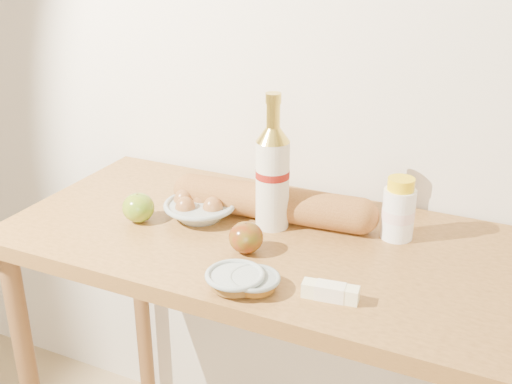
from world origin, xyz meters
TOP-DOWN VIEW (x-y plane):
  - back_wall at (0.00, 1.51)m, footprint 3.50×0.02m
  - table at (0.00, 1.18)m, footprint 1.20×0.60m
  - bourbon_bottle at (0.00, 1.23)m, footprint 0.10×0.10m
  - cream_bottle at (0.29, 1.30)m, footprint 0.08×0.08m
  - egg_bowl at (-0.18, 1.20)m, footprint 0.23×0.23m
  - baguette at (-0.01, 1.27)m, footprint 0.53×0.13m
  - apple_yellowgreen at (-0.30, 1.12)m, footprint 0.10×0.10m
  - apple_redgreen_right at (0.00, 1.09)m, footprint 0.09×0.09m
  - sugar_bowl at (0.05, 0.95)m, footprint 0.15×0.15m
  - syrup_bowl at (0.09, 0.96)m, footprint 0.13×0.13m
  - butter_stick at (0.23, 0.99)m, footprint 0.11×0.04m

SIDE VIEW (x-z plane):
  - table at x=0.00m, z-range 0.33..1.23m
  - butter_stick at x=0.23m, z-range 0.90..0.93m
  - syrup_bowl at x=0.09m, z-range 0.90..0.93m
  - sugar_bowl at x=0.05m, z-range 0.90..0.94m
  - egg_bowl at x=-0.18m, z-range 0.89..0.96m
  - apple_redgreen_right at x=0.00m, z-range 0.90..0.97m
  - apple_yellowgreen at x=-0.30m, z-range 0.90..0.97m
  - baguette at x=-0.01m, z-range 0.90..0.99m
  - cream_bottle at x=0.29m, z-range 0.89..1.04m
  - bourbon_bottle at x=0.00m, z-range 0.87..1.19m
  - back_wall at x=0.00m, z-range 0.00..2.60m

